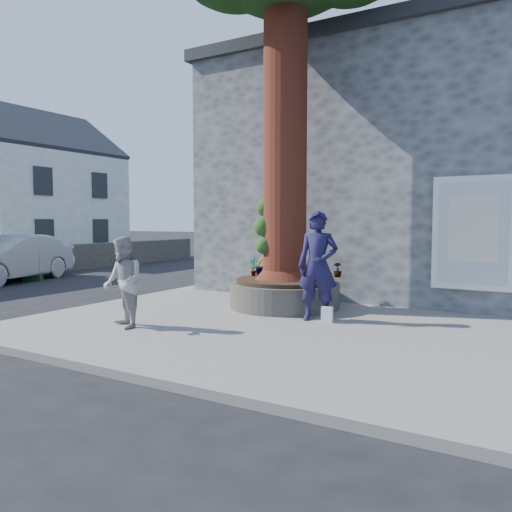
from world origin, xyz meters
The scene contains 15 objects.
ground centered at (0.00, 0.00, 0.00)m, with size 120.00×120.00×0.00m, color black.
pavement centered at (1.50, 1.00, 0.06)m, with size 9.00×8.00×0.12m, color slate.
yellow_line centered at (-3.05, 1.00, 0.00)m, with size 0.10×30.00×0.01m, color yellow.
stone_shop centered at (2.50, 7.20, 3.16)m, with size 10.30×8.30×6.30m.
planter centered at (0.80, 2.00, 0.41)m, with size 2.30×2.30×0.60m.
cottage_far centered at (-16.50, 8.00, 3.79)m, with size 7.30×7.40×8.75m.
man centered at (1.96, 1.05, 1.12)m, with size 0.73×0.48×2.00m, color #171438.
woman centered at (-0.64, -1.19, 0.90)m, with size 0.76×0.59×1.56m, color #A19E9A.
shopping_bag centered at (2.18, 0.97, 0.26)m, with size 0.20×0.12×0.28m, color white.
car_silver centered at (-9.14, 2.30, 0.75)m, with size 1.58×4.52×1.49m, color #969A9D.
a_board_sign centered at (-8.82, 2.90, 0.50)m, with size 0.55×0.36×1.00m, color #103B11.
plant_a centered at (-0.05, 2.13, 0.92)m, with size 0.21×0.14×0.40m, color gray.
plant_b centered at (-0.05, 2.41, 0.93)m, with size 0.23×0.22×0.41m, color gray.
plant_c centered at (1.65, 2.85, 0.88)m, with size 0.18×0.18×0.32m, color gray.
plant_d centered at (1.65, 2.22, 0.85)m, with size 0.24×0.21×0.27m, color gray.
Camera 1 is at (5.56, -7.28, 1.95)m, focal length 35.00 mm.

